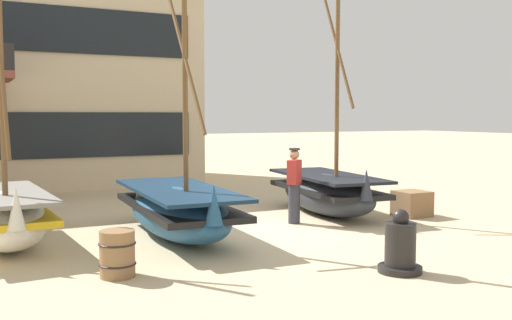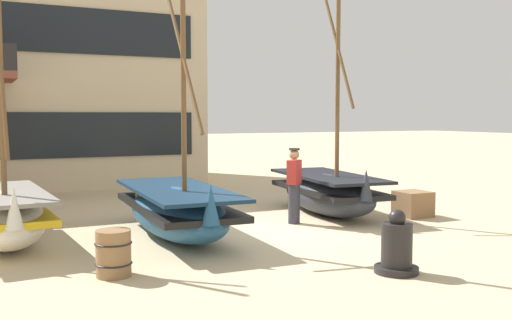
{
  "view_description": "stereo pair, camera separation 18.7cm",
  "coord_description": "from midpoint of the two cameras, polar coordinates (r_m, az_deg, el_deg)",
  "views": [
    {
      "loc": [
        -5.88,
        -10.65,
        2.4
      ],
      "look_at": [
        0.0,
        1.0,
        1.4
      ],
      "focal_mm": 40.82,
      "sensor_mm": 36.0,
      "label": 1
    },
    {
      "loc": [
        -5.72,
        -10.73,
        2.4
      ],
      "look_at": [
        0.0,
        1.0,
        1.4
      ],
      "focal_mm": 40.82,
      "sensor_mm": 36.0,
      "label": 2
    }
  ],
  "objects": [
    {
      "name": "wooden_barrel",
      "position": [
        9.01,
        -14.02,
        -8.9
      ],
      "size": [
        0.56,
        0.56,
        0.7
      ],
      "color": "olive",
      "rests_on": "ground"
    },
    {
      "name": "fishing_boat_centre_large",
      "position": [
        11.62,
        -8.08,
        -4.8
      ],
      "size": [
        1.77,
        4.34,
        5.58
      ],
      "color": "#23517A",
      "rests_on": "ground"
    },
    {
      "name": "fishing_boat_near_left",
      "position": [
        14.26,
        6.61,
        -3.08
      ],
      "size": [
        1.98,
        4.01,
        5.36
      ],
      "color": "#2D333D",
      "rests_on": "ground"
    },
    {
      "name": "cargo_crate",
      "position": [
        14.37,
        14.67,
        -4.15
      ],
      "size": [
        0.73,
        0.73,
        0.6
      ],
      "primitive_type": "cube",
      "rotation": [
        0.0,
        0.0,
        1.57
      ],
      "color": "olive",
      "rests_on": "ground"
    },
    {
      "name": "capstan_winch",
      "position": [
        9.24,
        13.38,
        -8.35
      ],
      "size": [
        0.67,
        0.67,
        0.98
      ],
      "color": "black",
      "rests_on": "ground"
    },
    {
      "name": "fishing_boat_far_right",
      "position": [
        11.75,
        -23.98,
        -4.98
      ],
      "size": [
        1.69,
        3.82,
        5.3
      ],
      "color": "silver",
      "rests_on": "ground"
    },
    {
      "name": "ground_plane",
      "position": [
        12.4,
        1.66,
        -6.78
      ],
      "size": [
        120.0,
        120.0,
        0.0
      ],
      "primitive_type": "plane",
      "color": "#CCB78E"
    },
    {
      "name": "fisherman_by_hull",
      "position": [
        12.93,
        3.35,
        -2.58
      ],
      "size": [
        0.42,
        0.4,
        1.68
      ],
      "color": "#33333D",
      "rests_on": "ground"
    },
    {
      "name": "harbor_building_main",
      "position": [
        22.28,
        -17.63,
        6.79
      ],
      "size": [
        8.01,
        6.42,
        6.8
      ],
      "color": "beige",
      "rests_on": "ground"
    }
  ]
}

